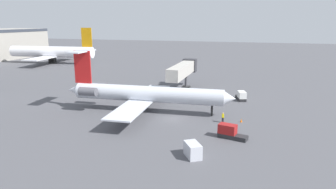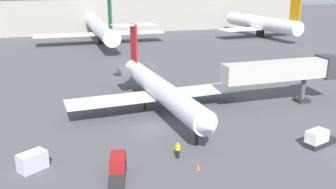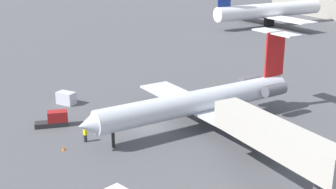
# 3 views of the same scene
# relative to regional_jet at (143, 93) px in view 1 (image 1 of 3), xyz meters

# --- Properties ---
(ground_plane) EXTENTS (400.00, 400.00, 0.10)m
(ground_plane) POSITION_rel_regional_jet_xyz_m (-2.35, -6.17, -3.38)
(ground_plane) COLOR #4C4C51
(regional_jet) EXTENTS (25.05, 30.90, 10.61)m
(regional_jet) POSITION_rel_regional_jet_xyz_m (0.00, 0.00, 0.00)
(regional_jet) COLOR silver
(regional_jet) RESTS_ON ground_plane
(jet_bridge) EXTENTS (17.98, 3.23, 6.66)m
(jet_bridge) POSITION_rel_regional_jet_xyz_m (18.48, -2.69, 1.64)
(jet_bridge) COLOR #B7B2A8
(jet_bridge) RESTS_ON ground_plane
(ground_crew_marshaller) EXTENTS (0.46, 0.38, 1.69)m
(ground_crew_marshaller) POSITION_rel_regional_jet_xyz_m (-2.06, -14.45, -2.48)
(ground_crew_marshaller) COLOR black
(ground_crew_marshaller) RESTS_ON ground_plane
(baggage_tug_lead) EXTENTS (4.24, 2.54, 1.90)m
(baggage_tug_lead) POSITION_rel_regional_jet_xyz_m (13.34, -16.27, -2.50)
(baggage_tug_lead) COLOR #262628
(baggage_tug_lead) RESTS_ON ground_plane
(baggage_tug_trailing) EXTENTS (2.34, 4.22, 1.90)m
(baggage_tug_trailing) POSITION_rel_regional_jet_xyz_m (-8.43, -16.21, -2.50)
(baggage_tug_trailing) COLOR #262628
(baggage_tug_trailing) RESTS_ON ground_plane
(cargo_container_uld) EXTENTS (2.98, 2.66, 1.73)m
(cargo_container_uld) POSITION_rel_regional_jet_xyz_m (-15.91, -12.65, -2.47)
(cargo_container_uld) COLOR silver
(cargo_container_uld) RESTS_ON ground_plane
(traffic_cone_near) EXTENTS (0.36, 0.36, 0.55)m
(traffic_cone_near) POSITION_rel_regional_jet_xyz_m (-0.98, -17.27, -3.06)
(traffic_cone_near) COLOR orange
(traffic_cone_near) RESTS_ON ground_plane
(parked_airliner_centre) EXTENTS (28.65, 33.79, 13.53)m
(parked_airliner_centre) POSITION_rel_regional_jet_xyz_m (49.69, 57.13, 1.03)
(parked_airliner_centre) COLOR white
(parked_airliner_centre) RESTS_ON ground_plane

